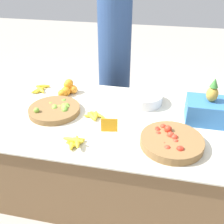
{
  "coord_description": "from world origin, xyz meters",
  "views": [
    {
      "loc": [
        0.35,
        -1.63,
        1.72
      ],
      "look_at": [
        0.0,
        0.0,
        0.71
      ],
      "focal_mm": 42.0,
      "sensor_mm": 36.0,
      "label": 1
    }
  ],
  "objects_px": {
    "price_sign": "(109,125)",
    "vendor_person": "(114,60)",
    "produce_crate": "(209,110)",
    "lime_bowl": "(55,110)",
    "metal_bowl": "(144,98)",
    "tomato_basket": "(171,141)"
  },
  "relations": [
    {
      "from": "price_sign",
      "to": "produce_crate",
      "type": "bearing_deg",
      "value": 12.57
    },
    {
      "from": "lime_bowl",
      "to": "metal_bowl",
      "type": "xyz_separation_m",
      "value": [
        0.66,
        0.29,
        0.02
      ]
    },
    {
      "from": "metal_bowl",
      "to": "price_sign",
      "type": "xyz_separation_m",
      "value": [
        -0.19,
        -0.46,
        0.01
      ]
    },
    {
      "from": "price_sign",
      "to": "vendor_person",
      "type": "bearing_deg",
      "value": 89.22
    },
    {
      "from": "tomato_basket",
      "to": "price_sign",
      "type": "xyz_separation_m",
      "value": [
        -0.42,
        0.07,
        0.02
      ]
    },
    {
      "from": "lime_bowl",
      "to": "produce_crate",
      "type": "distance_m",
      "value": 1.15
    },
    {
      "from": "lime_bowl",
      "to": "price_sign",
      "type": "bearing_deg",
      "value": -19.44
    },
    {
      "from": "price_sign",
      "to": "lime_bowl",
      "type": "bearing_deg",
      "value": 150.04
    },
    {
      "from": "lime_bowl",
      "to": "metal_bowl",
      "type": "relative_size",
      "value": 1.31
    },
    {
      "from": "metal_bowl",
      "to": "produce_crate",
      "type": "height_order",
      "value": "produce_crate"
    },
    {
      "from": "produce_crate",
      "to": "vendor_person",
      "type": "relative_size",
      "value": 0.2
    },
    {
      "from": "price_sign",
      "to": "vendor_person",
      "type": "xyz_separation_m",
      "value": [
        -0.19,
        1.14,
        0.05
      ]
    },
    {
      "from": "metal_bowl",
      "to": "produce_crate",
      "type": "xyz_separation_m",
      "value": [
        0.49,
        -0.17,
        0.05
      ]
    },
    {
      "from": "produce_crate",
      "to": "price_sign",
      "type": "bearing_deg",
      "value": -156.92
    },
    {
      "from": "lime_bowl",
      "to": "metal_bowl",
      "type": "bearing_deg",
      "value": 24.14
    },
    {
      "from": "lime_bowl",
      "to": "produce_crate",
      "type": "bearing_deg",
      "value": 6.17
    },
    {
      "from": "lime_bowl",
      "to": "vendor_person",
      "type": "xyz_separation_m",
      "value": [
        0.27,
        0.97,
        0.08
      ]
    },
    {
      "from": "vendor_person",
      "to": "price_sign",
      "type": "bearing_deg",
      "value": -80.26
    },
    {
      "from": "lime_bowl",
      "to": "produce_crate",
      "type": "height_order",
      "value": "produce_crate"
    },
    {
      "from": "tomato_basket",
      "to": "price_sign",
      "type": "distance_m",
      "value": 0.43
    },
    {
      "from": "lime_bowl",
      "to": "tomato_basket",
      "type": "distance_m",
      "value": 0.92
    },
    {
      "from": "metal_bowl",
      "to": "price_sign",
      "type": "relative_size",
      "value": 2.64
    }
  ]
}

